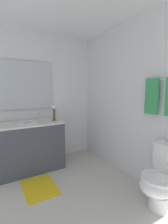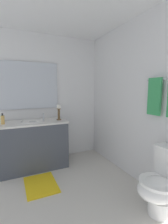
% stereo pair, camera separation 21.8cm
% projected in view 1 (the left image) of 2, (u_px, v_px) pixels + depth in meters
% --- Properties ---
extents(floor, '(3.12, 2.61, 0.02)m').
position_uv_depth(floor, '(63.00, 213.00, 1.86)').
color(floor, beige).
rests_on(floor, ground).
extents(wall_back, '(3.12, 0.04, 2.45)m').
position_uv_depth(wall_back, '(144.00, 102.00, 2.35)').
color(wall_back, white).
rests_on(wall_back, ground).
extents(wall_left, '(0.04, 2.61, 2.45)m').
position_uv_depth(wall_left, '(29.00, 99.00, 3.02)').
color(wall_left, white).
rests_on(wall_left, ground).
extents(vanity_cabinet, '(0.58, 1.17, 0.84)m').
position_uv_depth(vanity_cabinet, '(29.00, 146.00, 2.80)').
color(vanity_cabinet, '#474C56').
rests_on(vanity_cabinet, ground).
extents(sink_basin, '(0.40, 0.40, 0.24)m').
position_uv_depth(sink_basin, '(28.00, 125.00, 2.75)').
color(sink_basin, white).
rests_on(sink_basin, vanity_cabinet).
extents(mirror, '(0.02, 1.06, 0.86)m').
position_uv_depth(mirror, '(23.00, 85.00, 2.89)').
color(mirror, silver).
extents(candle_holder_tall, '(0.09, 0.09, 0.28)m').
position_uv_depth(candle_holder_tall, '(54.00, 112.00, 2.92)').
color(candle_holder_tall, brown).
rests_on(candle_holder_tall, vanity_cabinet).
extents(toilet, '(0.39, 0.54, 0.75)m').
position_uv_depth(toilet, '(162.00, 179.00, 1.88)').
color(toilet, white).
rests_on(toilet, ground).
extents(towel_bar, '(0.58, 0.02, 0.02)m').
position_uv_depth(towel_bar, '(164.00, 79.00, 2.01)').
color(towel_bar, silver).
extents(towel_near_vanity, '(0.20, 0.03, 0.47)m').
position_uv_depth(towel_near_vanity, '(152.00, 96.00, 2.15)').
color(towel_near_vanity, '#389E59').
rests_on(towel_near_vanity, towel_bar).
extents(bath_mat, '(0.60, 0.44, 0.02)m').
position_uv_depth(bath_mat, '(40.00, 187.00, 2.32)').
color(bath_mat, yellow).
rests_on(bath_mat, ground).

